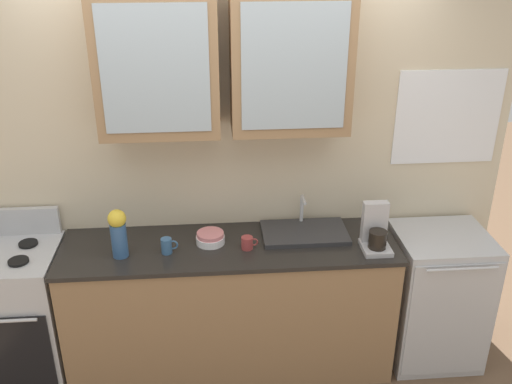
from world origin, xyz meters
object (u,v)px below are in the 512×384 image
object	(u,v)px
coffee_maker	(376,232)
dishwasher	(435,297)
vase	(118,232)
cup_near_sink	(248,243)
cup_near_bowls	(167,246)
sink_faucet	(304,232)
bowl_stack	(210,238)
stove_range	(12,316)

from	to	relation	value
coffee_maker	dishwasher	bearing A→B (deg)	11.61
vase	coffee_maker	bearing A→B (deg)	-1.12
cup_near_sink	cup_near_bowls	size ratio (longest dim) A/B	1.01
sink_faucet	cup_near_bowls	xyz separation A→B (m)	(-0.86, -0.16, 0.03)
bowl_stack	coffee_maker	distance (m)	1.02
dishwasher	stove_range	bearing A→B (deg)	179.91
cup_near_sink	dishwasher	world-z (taller)	cup_near_sink
bowl_stack	dishwasher	bearing A→B (deg)	-1.51
cup_near_bowls	cup_near_sink	bearing A→B (deg)	1.32
sink_faucet	coffee_maker	world-z (taller)	coffee_maker
sink_faucet	vase	world-z (taller)	vase
bowl_stack	sink_faucet	bearing A→B (deg)	5.42
cup_near_sink	coffee_maker	xyz separation A→B (m)	(0.78, -0.05, 0.07)
vase	cup_near_sink	size ratio (longest dim) A/B	2.94
vase	cup_near_bowls	xyz separation A→B (m)	(0.28, 0.01, -0.12)
stove_range	bowl_stack	distance (m)	1.37
dishwasher	cup_near_bowls	bearing A→B (deg)	-178.06
bowl_stack	cup_near_sink	xyz separation A→B (m)	(0.23, -0.09, 0.00)
cup_near_bowls	stove_range	bearing A→B (deg)	176.41
bowl_stack	cup_near_sink	size ratio (longest dim) A/B	1.72
stove_range	cup_near_bowls	bearing A→B (deg)	-3.59
bowl_stack	dishwasher	distance (m)	1.58
coffee_maker	sink_faucet	bearing A→B (deg)	153.89
vase	cup_near_bowls	distance (m)	0.30
vase	sink_faucet	bearing A→B (deg)	8.34
stove_range	sink_faucet	xyz separation A→B (m)	(1.88, 0.09, 0.48)
bowl_stack	vase	bearing A→B (deg)	-168.44
cup_near_bowls	dishwasher	size ratio (longest dim) A/B	0.11
stove_range	sink_faucet	distance (m)	1.94
dishwasher	cup_near_sink	bearing A→B (deg)	-177.82
stove_range	cup_near_sink	size ratio (longest dim) A/B	10.67
sink_faucet	dishwasher	size ratio (longest dim) A/B	0.58
dishwasher	bowl_stack	bearing A→B (deg)	178.49
sink_faucet	bowl_stack	size ratio (longest dim) A/B	3.04
cup_near_bowls	coffee_maker	xyz separation A→B (m)	(1.27, -0.04, 0.06)
sink_faucet	bowl_stack	distance (m)	0.60
vase	dishwasher	distance (m)	2.13
vase	cup_near_bowls	world-z (taller)	vase
stove_range	vase	bearing A→B (deg)	-5.75
cup_near_sink	coffee_maker	size ratio (longest dim) A/B	0.36
cup_near_bowls	coffee_maker	distance (m)	1.27
vase	dishwasher	bearing A→B (deg)	1.99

